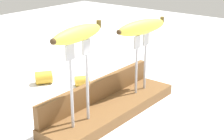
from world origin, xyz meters
name	(u,v)px	position (x,y,z in m)	size (l,w,h in m)	color
ground_plane	(112,114)	(0.00, 0.00, 0.00)	(3.00, 3.00, 0.00)	silver
wooden_board	(112,109)	(0.00, 0.00, 0.01)	(0.45, 0.12, 0.03)	brown
board_backstop	(98,90)	(0.00, 0.05, 0.06)	(0.44, 0.02, 0.06)	brown
fork_stand_left	(79,76)	(-0.13, -0.01, 0.15)	(0.08, 0.01, 0.20)	#B2B2B7
fork_stand_right	(141,58)	(0.13, -0.01, 0.13)	(0.07, 0.01, 0.17)	#B2B2B7
banana_raised_left	(78,34)	(-0.13, -0.01, 0.25)	(0.17, 0.05, 0.04)	#DBD147
banana_raised_right	(142,27)	(0.13, -0.01, 0.22)	(0.19, 0.06, 0.04)	#DBD147
banana_chunk_near	(44,77)	(0.03, 0.32, 0.02)	(0.07, 0.07, 0.04)	gold
banana_chunk_far	(82,81)	(0.10, 0.21, 0.02)	(0.06, 0.05, 0.03)	gold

